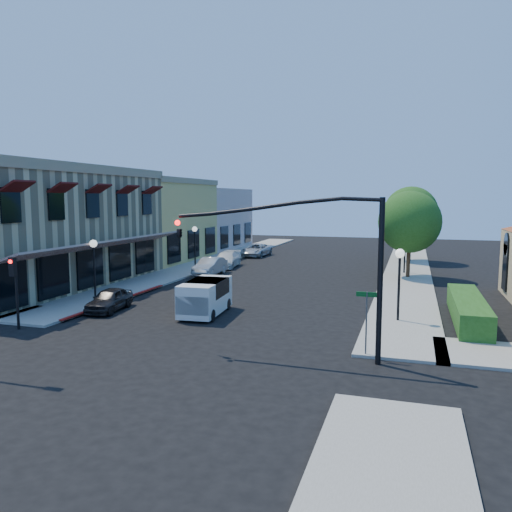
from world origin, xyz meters
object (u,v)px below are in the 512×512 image
(white_van, at_px, (205,295))
(parked_car_a, at_px, (109,300))
(street_tree_b, at_px, (411,213))
(parked_car_b, at_px, (210,266))
(signal_mast_arm, at_px, (321,250))
(secondary_signal, at_px, (14,279))
(street_tree_a, at_px, (410,222))
(lamppost_left_far, at_px, (195,236))
(parked_car_d, at_px, (256,250))
(street_name_sign, at_px, (367,313))
(lamppost_right_far, at_px, (405,239))
(parked_car_c, at_px, (226,260))
(lamppost_right_near, at_px, (400,266))
(lamppost_left_near, at_px, (94,254))

(white_van, bearing_deg, parked_car_a, -172.16)
(street_tree_b, relative_size, parked_car_b, 1.71)
(signal_mast_arm, relative_size, secondary_signal, 2.41)
(secondary_signal, bearing_deg, street_tree_a, 50.79)
(street_tree_a, bearing_deg, lamppost_left_far, 180.00)
(signal_mast_arm, height_order, parked_car_d, signal_mast_arm)
(street_name_sign, relative_size, lamppost_right_far, 0.70)
(lamppost_right_far, distance_m, parked_car_a, 23.34)
(secondary_signal, distance_m, lamppost_left_far, 20.60)
(street_tree_a, relative_size, secondary_signal, 1.95)
(signal_mast_arm, bearing_deg, parked_car_d, 111.57)
(parked_car_c, bearing_deg, street_name_sign, -63.90)
(street_tree_a, bearing_deg, signal_mast_arm, -98.17)
(street_tree_a, xyz_separation_m, street_name_sign, (-1.30, -19.80, -2.50))
(lamppost_left_far, xyz_separation_m, parked_car_a, (2.30, -16.00, -2.14))
(parked_car_c, bearing_deg, lamppost_left_far, -154.82)
(lamppost_right_near, height_order, parked_car_a, lamppost_right_near)
(lamppost_right_near, bearing_deg, lamppost_left_near, 180.00)
(lamppost_right_near, relative_size, lamppost_right_far, 1.00)
(street_tree_b, height_order, lamppost_left_far, street_tree_b)
(lamppost_left_far, bearing_deg, lamppost_left_near, -90.00)
(secondary_signal, bearing_deg, lamppost_left_far, 91.39)
(street_tree_a, bearing_deg, lamppost_right_far, 98.53)
(lamppost_right_near, bearing_deg, parked_car_a, -172.25)
(lamppost_right_near, height_order, lamppost_right_far, same)
(lamppost_left_far, distance_m, lamppost_right_far, 17.12)
(parked_car_b, relative_size, parked_car_d, 0.89)
(street_tree_a, height_order, lamppost_left_far, street_tree_a)
(white_van, distance_m, parked_car_a, 5.27)
(lamppost_right_near, bearing_deg, lamppost_right_far, 90.00)
(street_tree_b, bearing_deg, lamppost_right_far, -92.15)
(secondary_signal, xyz_separation_m, street_name_sign, (15.50, 0.79, -0.62))
(signal_mast_arm, height_order, parked_car_c, signal_mast_arm)
(signal_mast_arm, relative_size, parked_car_a, 2.28)
(signal_mast_arm, distance_m, lamppost_right_near, 7.15)
(street_name_sign, height_order, lamppost_left_near, lamppost_left_near)
(street_tree_b, relative_size, secondary_signal, 2.11)
(signal_mast_arm, distance_m, lamppost_right_far, 22.70)
(parked_car_c, bearing_deg, white_van, -79.44)
(parked_car_b, bearing_deg, street_name_sign, -51.84)
(street_tree_b, xyz_separation_m, parked_car_a, (-15.00, -26.00, -3.95))
(parked_car_c, bearing_deg, lamppost_left_near, -105.21)
(parked_car_b, bearing_deg, lamppost_right_near, -37.79)
(white_van, height_order, parked_car_a, white_van)
(lamppost_left_near, bearing_deg, lamppost_left_far, 90.00)
(street_tree_a, bearing_deg, street_name_sign, -93.76)
(secondary_signal, relative_size, lamppost_left_near, 0.93)
(parked_car_a, relative_size, parked_car_d, 0.76)
(street_name_sign, distance_m, white_van, 9.65)
(street_tree_b, distance_m, parked_car_b, 19.98)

